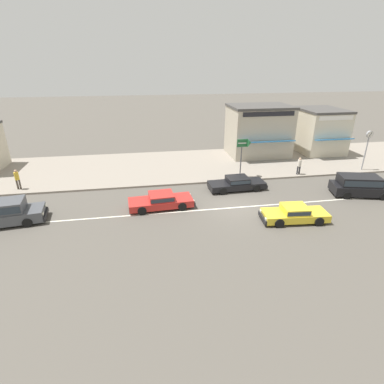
{
  "coord_description": "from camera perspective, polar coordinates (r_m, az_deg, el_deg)",
  "views": [
    {
      "loc": [
        -6.37,
        -18.43,
        9.61
      ],
      "look_at": [
        -3.06,
        1.45,
        0.8
      ],
      "focal_mm": 28.0,
      "sensor_mm": 36.0,
      "label": 1
    }
  ],
  "objects": [
    {
      "name": "minivan_black_3",
      "position": [
        26.6,
        29.4,
        1.21
      ],
      "size": [
        4.77,
        2.87,
        1.56
      ],
      "color": "black",
      "rests_on": "ground"
    },
    {
      "name": "sedan_yellow_1",
      "position": [
        20.63,
        18.91,
        -3.88
      ],
      "size": [
        4.39,
        1.99,
        1.06
      ],
      "color": "yellow",
      "rests_on": "ground"
    },
    {
      "name": "street_clock",
      "position": [
        32.16,
        30.51,
        8.29
      ],
      "size": [
        0.62,
        0.22,
        3.7
      ],
      "color": "#9E9EA3",
      "rests_on": "kerb_strip"
    },
    {
      "name": "ground_plane",
      "position": [
        21.74,
        8.63,
        -2.92
      ],
      "size": [
        160.0,
        160.0,
        0.0
      ],
      "primitive_type": "plane",
      "color": "#544F47"
    },
    {
      "name": "arrow_signboard",
      "position": [
        26.48,
        10.5,
        8.81
      ],
      "size": [
        1.27,
        0.72,
        3.42
      ],
      "color": "#4C4C51",
      "rests_on": "kerb_strip"
    },
    {
      "name": "minivan_dark_grey_2",
      "position": [
        22.56,
        -32.72,
        -3.25
      ],
      "size": [
        5.08,
        2.38,
        1.56
      ],
      "color": "#47494F",
      "rests_on": "ground"
    },
    {
      "name": "shopfront_corner_warung",
      "position": [
        33.7,
        12.54,
        11.39
      ],
      "size": [
        6.37,
        5.47,
        5.27
      ],
      "color": "#B2A893",
      "rests_on": "kerb_strip"
    },
    {
      "name": "pedestrian_near_clock",
      "position": [
        27.58,
        -30.36,
        2.33
      ],
      "size": [
        0.34,
        0.34,
        1.65
      ],
      "color": "#4C4238",
      "rests_on": "kerb_strip"
    },
    {
      "name": "lane_centre_stripe",
      "position": [
        21.73,
        8.63,
        -2.91
      ],
      "size": [
        50.4,
        0.14,
        0.01
      ],
      "primitive_type": "cube",
      "color": "silver",
      "rests_on": "ground"
    },
    {
      "name": "shopfront_far_kios",
      "position": [
        37.12,
        23.0,
        10.77
      ],
      "size": [
        4.53,
        6.22,
        4.74
      ],
      "color": "beige",
      "rests_on": "kerb_strip"
    },
    {
      "name": "sedan_red_0",
      "position": [
        21.4,
        -5.89,
        -1.61
      ],
      "size": [
        4.72,
        2.09,
        1.06
      ],
      "color": "red",
      "rests_on": "ground"
    },
    {
      "name": "sedan_black_5",
      "position": [
        24.59,
        8.58,
        1.68
      ],
      "size": [
        4.71,
        1.93,
        1.06
      ],
      "color": "black",
      "rests_on": "ground"
    },
    {
      "name": "kerb_strip",
      "position": [
        30.51,
        3.09,
        5.36
      ],
      "size": [
        68.0,
        10.0,
        0.15
      ],
      "primitive_type": "cube",
      "color": "gray",
      "rests_on": "ground"
    },
    {
      "name": "pedestrian_mid_kerb",
      "position": [
        28.78,
        19.76,
        4.91
      ],
      "size": [
        0.34,
        0.34,
        1.57
      ],
      "color": "#333338",
      "rests_on": "kerb_strip"
    }
  ]
}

